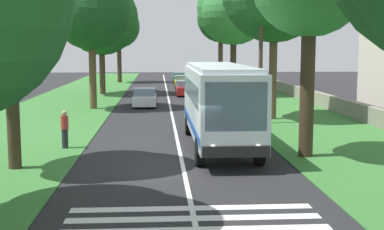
{
  "coord_description": "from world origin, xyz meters",
  "views": [
    {
      "loc": [
        -19.28,
        0.93,
        4.49
      ],
      "look_at": [
        3.45,
        -0.54,
        1.6
      ],
      "focal_mm": 49.54,
      "sensor_mm": 36.0,
      "label": 1
    }
  ],
  "objects": [
    {
      "name": "utility_pole",
      "position": [
        11.55,
        -5.1,
        3.77
      ],
      "size": [
        0.24,
        1.4,
        7.18
      ],
      "color": "#473828",
      "rests_on": "grass_verge_right"
    },
    {
      "name": "roadside_tree_left_0",
      "position": [
        50.45,
        6.09,
        7.02
      ],
      "size": [
        6.58,
        5.42,
        9.87
      ],
      "color": "#3D2D1E",
      "rests_on": "grass_verge_left"
    },
    {
      "name": "roadside_tree_right_2",
      "position": [
        30.89,
        -6.06,
        8.0
      ],
      "size": [
        8.46,
        6.92,
        11.63
      ],
      "color": "#3D2D1E",
      "rests_on": "grass_verge_right"
    },
    {
      "name": "roadside_tree_left_1",
      "position": [
        32.66,
        6.48,
        7.12
      ],
      "size": [
        8.56,
        7.07,
        10.82
      ],
      "color": "#4C3826",
      "rests_on": "grass_verge_left"
    },
    {
      "name": "ground",
      "position": [
        0.0,
        0.0,
        0.0
      ],
      "size": [
        160.0,
        160.0,
        0.0
      ],
      "primitive_type": "plane",
      "color": "#262628"
    },
    {
      "name": "grass_verge_left",
      "position": [
        15.0,
        8.2,
        0.02
      ],
      "size": [
        120.0,
        8.0,
        0.04
      ],
      "primitive_type": "cube",
      "color": "#387533",
      "rests_on": "ground"
    },
    {
      "name": "trailing_car_3",
      "position": [
        48.43,
        -1.88,
        0.67
      ],
      "size": [
        4.3,
        1.78,
        1.43
      ],
      "color": "#145933",
      "rests_on": "ground"
    },
    {
      "name": "roadside_tree_left_3",
      "position": [
        20.21,
        5.83,
        6.98
      ],
      "size": [
        6.99,
        5.68,
        9.96
      ],
      "color": "brown",
      "rests_on": "grass_verge_left"
    },
    {
      "name": "coach_bus",
      "position": [
        4.48,
        -1.8,
        2.15
      ],
      "size": [
        11.16,
        2.62,
        3.73
      ],
      "color": "silver",
      "rests_on": "ground"
    },
    {
      "name": "grass_verge_right",
      "position": [
        15.0,
        -8.2,
        0.02
      ],
      "size": [
        120.0,
        8.0,
        0.04
      ],
      "primitive_type": "cube",
      "color": "#387533",
      "rests_on": "ground"
    },
    {
      "name": "trailing_car_2",
      "position": [
        40.44,
        -1.85,
        0.67
      ],
      "size": [
        4.3,
        1.78,
        1.43
      ],
      "color": "gold",
      "rests_on": "ground"
    },
    {
      "name": "pedestrian",
      "position": [
        4.37,
        5.1,
        0.91
      ],
      "size": [
        0.34,
        0.34,
        1.69
      ],
      "color": "#26262D",
      "rests_on": "grass_verge_left"
    },
    {
      "name": "roadside_tree_right_1",
      "position": [
        42.48,
        -6.24,
        7.69
      ],
      "size": [
        6.49,
        5.47,
        10.56
      ],
      "color": "#4C3826",
      "rests_on": "grass_verge_right"
    },
    {
      "name": "trailing_car_0",
      "position": [
        21.58,
        1.96,
        0.67
      ],
      "size": [
        4.3,
        1.78,
        1.43
      ],
      "color": "silver",
      "rests_on": "ground"
    },
    {
      "name": "roadside_wall",
      "position": [
        20.0,
        -11.6,
        0.56
      ],
      "size": [
        70.0,
        0.4,
        1.03
      ],
      "primitive_type": "cube",
      "color": "gray",
      "rests_on": "grass_verge_right"
    },
    {
      "name": "trailing_car_1",
      "position": [
        30.82,
        -1.68,
        0.67
      ],
      "size": [
        4.3,
        1.78,
        1.43
      ],
      "color": "#B21E1E",
      "rests_on": "ground"
    },
    {
      "name": "centre_line",
      "position": [
        15.0,
        0.0,
        0.0
      ],
      "size": [
        110.0,
        0.16,
        0.01
      ],
      "primitive_type": "cube",
      "color": "silver",
      "rests_on": "ground"
    }
  ]
}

